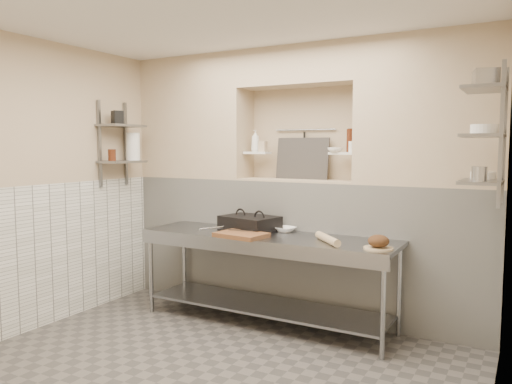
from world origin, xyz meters
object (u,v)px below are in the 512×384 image
Objects in this scene: bottle_soap at (255,141)px; mixing_bowl at (285,229)px; rolling_pin at (328,239)px; bread_loaf at (379,241)px; bowl_alcove at (335,150)px; prep_table at (266,261)px; panini_press at (250,223)px; jug_left at (133,147)px; cutting_board at (241,235)px.

mixing_bowl is at bearing -29.97° from bottle_soap.
rolling_pin is 2.54× the size of bread_loaf.
bowl_alcove is at bearing 30.82° from mixing_bowl.
bread_loaf is at bearing -6.80° from prep_table.
bowl_alcove is at bearing 134.44° from bread_loaf.
jug_left is (-1.48, -0.11, 0.79)m from panini_press.
rolling_pin is 1.55m from bottle_soap.
bowl_alcove is (0.52, 0.51, 1.09)m from prep_table.
prep_table is at bearing 173.20° from bread_loaf.
bowl_alcove is (0.43, 0.26, 0.81)m from mixing_bowl.
panini_press is 0.96m from bottle_soap.
cutting_board is (-0.15, -0.21, 0.28)m from prep_table.
panini_press reaches higher than cutting_board.
panini_press is at bearing 107.34° from cutting_board.
panini_press is (-0.27, 0.15, 0.33)m from prep_table.
bottle_soap is at bearing 20.83° from jug_left.
bread_loaf is (0.48, -0.06, 0.03)m from rolling_pin.
panini_press is 1.15m from bowl_alcove.
cutting_board is at bearing -117.27° from mixing_bowl.
cutting_board is at bearing -170.98° from rolling_pin.
bread_loaf reaches higher than mixing_bowl.
mixing_bowl is at bearing 6.59° from jug_left.
panini_press is 2.98× the size of mixing_bowl.
cutting_board is 0.84m from rolling_pin.
rolling_pin is at bearing 173.28° from bread_loaf.
bowl_alcove is at bearing 11.71° from jug_left.
rolling_pin is (0.94, -0.23, -0.04)m from panini_press.
prep_table is 10.86× the size of bottle_soap.
panini_press reaches higher than prep_table.
bread_loaf reaches higher than prep_table.
panini_press is 2.01× the size of jug_left.
bottle_soap is at bearing 156.54° from bread_loaf.
jug_left reaches higher than mixing_bowl.
bowl_alcove is (0.94, -0.04, -0.10)m from bottle_soap.
rolling_pin is (0.59, -0.33, 0.01)m from mixing_bowl.
bowl_alcove is 2.31m from jug_left.
cutting_board is 1.31m from bread_loaf.
prep_table is 0.45m from panini_press.
rolling_pin reaches higher than mixing_bowl.
jug_left is (-1.59, 0.25, 0.85)m from cutting_board.
jug_left is at bearing -173.41° from mixing_bowl.
prep_table is 5.56× the size of cutting_board.
cutting_board is 1.95× the size of bottle_soap.
bread_loaf is at bearing -20.11° from mixing_bowl.
mixing_bowl is at bearing 159.89° from bread_loaf.
jug_left is at bearing -159.17° from bottle_soap.
bottle_soap is at bearing 123.54° from panini_press.
bottle_soap reaches higher than bowl_alcove.
panini_press is at bearing 4.19° from jug_left.
panini_press is at bearing -163.75° from mixing_bowl.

